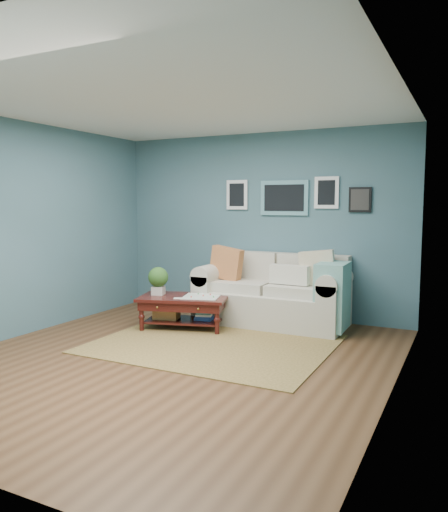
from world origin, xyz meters
The scene contains 4 objects.
room_shell centered at (0.01, 0.06, 1.36)m, with size 5.00×5.02×2.70m.
area_rug centered at (0.13, 0.75, 0.01)m, with size 2.71×2.17×0.01m, color brown.
loveseat centered at (0.47, 2.03, 0.44)m, with size 2.09×0.95×1.08m.
coffee_table centered at (-0.65, 1.24, 0.36)m, with size 1.31×0.98×0.81m.
Camera 1 is at (2.83, -4.39, 1.67)m, focal length 35.00 mm.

